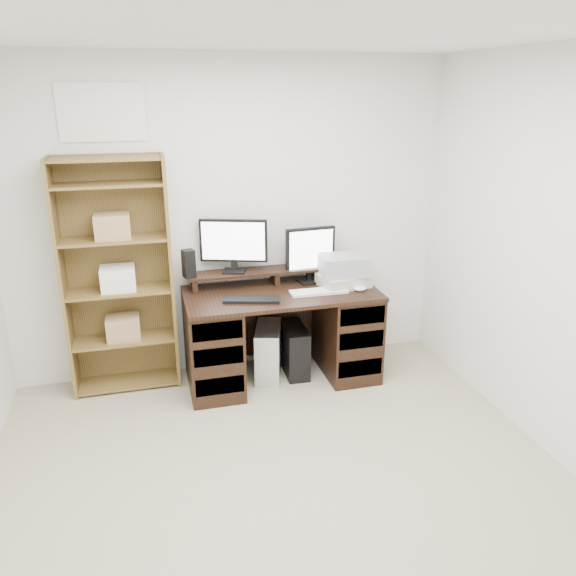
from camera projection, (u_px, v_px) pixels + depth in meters
name	position (u px, v px, depth m)	size (l,w,h in m)	color
room	(300.00, 312.00, 2.63)	(3.54, 4.04, 2.54)	tan
desk	(281.00, 334.00, 4.49)	(1.50, 0.70, 0.75)	black
riser_shelf	(275.00, 272.00, 4.52)	(1.40, 0.22, 0.12)	black
monitor_wide	(234.00, 243.00, 4.37)	(0.51, 0.21, 0.42)	black
monitor_small	(310.00, 253.00, 4.51)	(0.41, 0.17, 0.45)	black
speaker	(189.00, 264.00, 4.28)	(0.09, 0.09, 0.22)	black
keyboard_black	(252.00, 299.00, 4.16)	(0.42, 0.14, 0.02)	black
keyboard_white	(319.00, 292.00, 4.33)	(0.44, 0.13, 0.02)	white
mouse	(360.00, 289.00, 4.37)	(0.10, 0.07, 0.04)	white
printer	(343.00, 280.00, 4.47)	(0.37, 0.28, 0.09)	#B8AFA0
basket	(344.00, 265.00, 4.43)	(0.37, 0.26, 0.16)	#959A9F
tower_silver	(268.00, 351.00, 4.57)	(0.19, 0.43, 0.43)	silver
tower_black	(294.00, 350.00, 4.63)	(0.19, 0.41, 0.41)	black
bookshelf	(118.00, 275.00, 4.21)	(0.80, 0.30, 1.80)	brown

